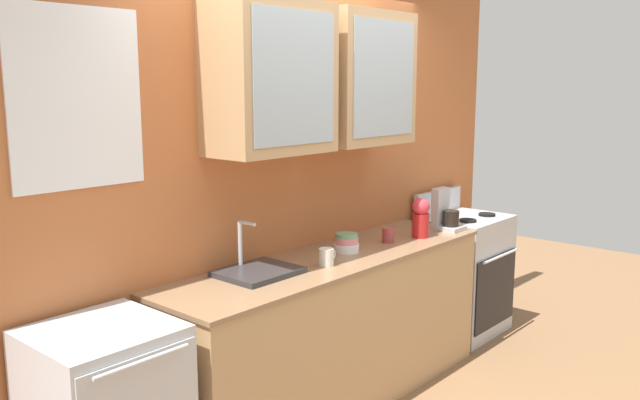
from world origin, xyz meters
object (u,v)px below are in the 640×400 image
Objects in this scene: stove_range at (463,274)px; vase at (421,217)px; coffee_maker at (445,214)px; cup_near_bowls at (388,235)px; cup_near_sink at (327,257)px; sink_faucet at (258,270)px; bowl_stack at (347,243)px.

stove_range is 1.00m from vase.
coffee_maker is (-0.49, -0.10, 0.56)m from stove_range.
stove_range reaches higher than cup_near_bowls.
vase is 2.15× the size of cup_near_sink.
sink_faucet is 1.56× the size of vase.
coffee_maker is at bearing -0.60° from cup_near_sink.
bowl_stack is at bearing 168.43° from vase.
cup_near_sink is at bearing -177.05° from stove_range.
cup_near_sink is 0.69m from cup_near_bowls.
bowl_stack is at bearing 179.14° from stove_range.
bowl_stack is 0.58× the size of vase.
sink_faucet is 3.61× the size of cup_near_bowls.
coffee_maker reaches higher than cup_near_sink.
bowl_stack reaches higher than cup_near_bowls.
coffee_maker is at bearing -7.32° from cup_near_bowls.
cup_near_sink is 0.42× the size of coffee_maker.
cup_near_sink is (0.38, -0.17, 0.03)m from sink_faucet.
sink_faucet is 0.70m from bowl_stack.
cup_near_bowls is at bearing -178.42° from stove_range.
vase reaches higher than cup_near_bowls.
sink_faucet is 1.07m from cup_near_bowls.
stove_range is 3.80× the size of coffee_maker.
sink_faucet is at bearing 172.12° from vase.
cup_near_sink is 1.26m from coffee_maker.
cup_near_bowls is at bearing 172.68° from coffee_maker.
sink_faucet is at bearing 175.51° from bowl_stack.
vase is 0.95m from cup_near_sink.
coffee_maker is at bearing -7.53° from bowl_stack.
vase is at bearing -172.49° from stove_range.
bowl_stack is 0.37m from cup_near_bowls.
bowl_stack is (0.69, -0.05, 0.03)m from sink_faucet.
bowl_stack reaches higher than cup_near_sink.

